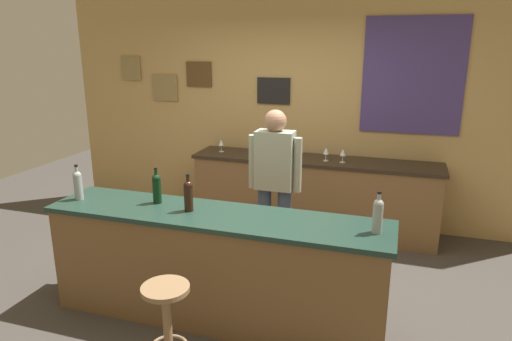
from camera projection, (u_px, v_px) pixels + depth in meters
The scene contains 14 objects.
ground_plane at pixel (234, 292), 4.18m from camera, with size 10.00×10.00×0.00m, color #423D38.
back_wall at pixel (292, 109), 5.65m from camera, with size 6.00×0.09×2.80m.
bar_counter at pixel (216, 267), 3.69m from camera, with size 2.76×0.60×0.92m.
side_counter at pixel (313, 195), 5.45m from camera, with size 2.90×0.56×0.90m.
bartender at pixel (275, 181), 4.36m from camera, with size 0.52×0.21×1.62m.
bar_stool at pixel (167, 316), 3.03m from camera, with size 0.32×0.32×0.68m.
wine_bottle_a at pixel (78, 184), 3.86m from camera, with size 0.07×0.07×0.31m.
wine_bottle_b at pixel (157, 187), 3.77m from camera, with size 0.07×0.07×0.31m.
wine_bottle_c at pixel (188, 195), 3.59m from camera, with size 0.07×0.07×0.31m.
wine_bottle_d at pixel (378, 215), 3.17m from camera, with size 0.07×0.07×0.31m.
wine_glass_a at pixel (221, 143), 5.65m from camera, with size 0.07×0.07×0.16m.
wine_glass_b at pixel (326, 151), 5.21m from camera, with size 0.07×0.07×0.16m.
wine_glass_c at pixel (343, 153), 5.14m from camera, with size 0.07×0.07×0.16m.
coffee_mug at pixel (264, 151), 5.53m from camera, with size 0.12×0.08×0.09m.
Camera 1 is at (1.33, -3.48, 2.21)m, focal length 31.98 mm.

